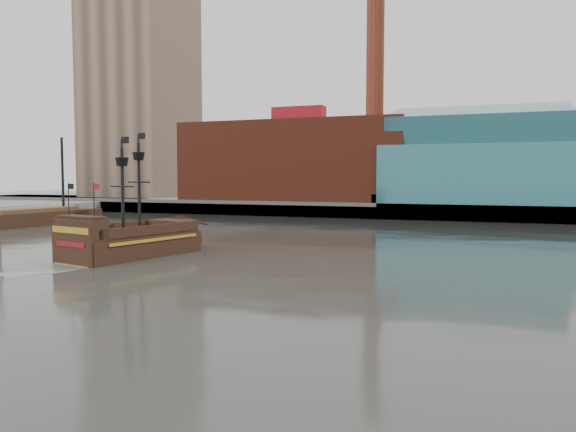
% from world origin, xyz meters
% --- Properties ---
extents(ground, '(400.00, 400.00, 0.00)m').
position_xyz_m(ground, '(0.00, 0.00, 0.00)').
color(ground, '#2C2F29').
rests_on(ground, ground).
extents(promenade_far, '(220.00, 60.00, 2.00)m').
position_xyz_m(promenade_far, '(0.00, 92.00, 1.00)').
color(promenade_far, slate).
rests_on(promenade_far, ground).
extents(seawall, '(220.00, 1.00, 2.60)m').
position_xyz_m(seawall, '(0.00, 62.50, 1.30)').
color(seawall, '#4C4C49').
rests_on(seawall, ground).
extents(skyline, '(149.00, 45.00, 62.00)m').
position_xyz_m(skyline, '(5.21, 84.56, 24.55)').
color(skyline, '#7F634C').
rests_on(skyline, promenade_far).
extents(pirate_ship, '(7.91, 16.16, 11.62)m').
position_xyz_m(pirate_ship, '(-16.00, 12.19, 1.05)').
color(pirate_ship, black).
rests_on(pirate_ship, ground).
extents(docked_vessel, '(7.37, 21.77, 14.52)m').
position_xyz_m(docked_vessel, '(-48.36, 33.33, 0.92)').
color(docked_vessel, black).
rests_on(docked_vessel, ground).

